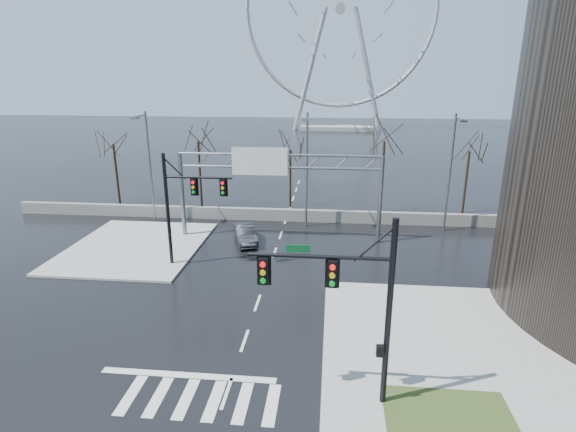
# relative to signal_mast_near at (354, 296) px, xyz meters

# --- Properties ---
(ground) EXTENTS (260.00, 260.00, 0.00)m
(ground) POSITION_rel_signal_mast_near_xyz_m (-5.14, 4.04, -4.87)
(ground) COLOR black
(ground) RESTS_ON ground
(sidewalk_right_ext) EXTENTS (12.00, 10.00, 0.15)m
(sidewalk_right_ext) POSITION_rel_signal_mast_near_xyz_m (4.86, 6.04, -4.80)
(sidewalk_right_ext) COLOR gray
(sidewalk_right_ext) RESTS_ON ground
(sidewalk_far) EXTENTS (10.00, 12.00, 0.15)m
(sidewalk_far) POSITION_rel_signal_mast_near_xyz_m (-16.14, 16.04, -4.80)
(sidewalk_far) COLOR gray
(sidewalk_far) RESTS_ON ground
(grass_strip) EXTENTS (5.00, 4.00, 0.02)m
(grass_strip) POSITION_rel_signal_mast_near_xyz_m (3.86, -0.96, -4.72)
(grass_strip) COLOR #33401A
(grass_strip) RESTS_ON sidewalk_near
(barrier_wall) EXTENTS (52.00, 0.50, 1.10)m
(barrier_wall) POSITION_rel_signal_mast_near_xyz_m (-5.14, 24.04, -4.32)
(barrier_wall) COLOR slate
(barrier_wall) RESTS_ON ground
(signal_mast_near) EXTENTS (5.52, 0.41, 8.00)m
(signal_mast_near) POSITION_rel_signal_mast_near_xyz_m (0.00, 0.00, 0.00)
(signal_mast_near) COLOR black
(signal_mast_near) RESTS_ON ground
(signal_mast_far) EXTENTS (4.72, 0.41, 8.00)m
(signal_mast_far) POSITION_rel_signal_mast_near_xyz_m (-11.01, 13.00, -0.04)
(signal_mast_far) COLOR black
(signal_mast_far) RESTS_ON ground
(sign_gantry) EXTENTS (16.36, 0.40, 7.60)m
(sign_gantry) POSITION_rel_signal_mast_near_xyz_m (-5.52, 19.00, 0.31)
(sign_gantry) COLOR slate
(sign_gantry) RESTS_ON ground
(streetlight_left) EXTENTS (0.50, 2.55, 10.00)m
(streetlight_left) POSITION_rel_signal_mast_near_xyz_m (-17.14, 22.20, 1.01)
(streetlight_left) COLOR slate
(streetlight_left) RESTS_ON ground
(streetlight_mid) EXTENTS (0.50, 2.55, 10.00)m
(streetlight_mid) POSITION_rel_signal_mast_near_xyz_m (-3.14, 22.20, 1.01)
(streetlight_mid) COLOR slate
(streetlight_mid) RESTS_ON ground
(streetlight_right) EXTENTS (0.50, 2.55, 10.00)m
(streetlight_right) POSITION_rel_signal_mast_near_xyz_m (8.86, 22.20, 1.01)
(streetlight_right) COLOR slate
(streetlight_right) RESTS_ON ground
(tree_far_left) EXTENTS (3.50, 3.50, 7.00)m
(tree_far_left) POSITION_rel_signal_mast_near_xyz_m (-23.14, 28.04, 0.70)
(tree_far_left) COLOR black
(tree_far_left) RESTS_ON ground
(tree_left) EXTENTS (3.75, 3.75, 7.50)m
(tree_left) POSITION_rel_signal_mast_near_xyz_m (-14.14, 27.54, 1.10)
(tree_left) COLOR black
(tree_left) RESTS_ON ground
(tree_center) EXTENTS (3.25, 3.25, 6.50)m
(tree_center) POSITION_rel_signal_mast_near_xyz_m (-5.14, 28.54, 0.30)
(tree_center) COLOR black
(tree_center) RESTS_ON ground
(tree_right) EXTENTS (3.90, 3.90, 7.80)m
(tree_right) POSITION_rel_signal_mast_near_xyz_m (3.86, 27.54, 1.34)
(tree_right) COLOR black
(tree_right) RESTS_ON ground
(tree_far_right) EXTENTS (3.40, 3.40, 6.80)m
(tree_far_right) POSITION_rel_signal_mast_near_xyz_m (11.86, 28.04, 0.54)
(tree_far_right) COLOR black
(tree_far_right) RESTS_ON ground
(ferris_wheel) EXTENTS (45.00, 6.00, 50.91)m
(ferris_wheel) POSITION_rel_signal_mast_near_xyz_m (-0.14, 99.04, 21.26)
(ferris_wheel) COLOR gray
(ferris_wheel) RESTS_ON ground
(car) EXTENTS (2.81, 4.55, 1.41)m
(car) POSITION_rel_signal_mast_near_xyz_m (-7.77, 18.00, -4.17)
(car) COLOR black
(car) RESTS_ON ground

